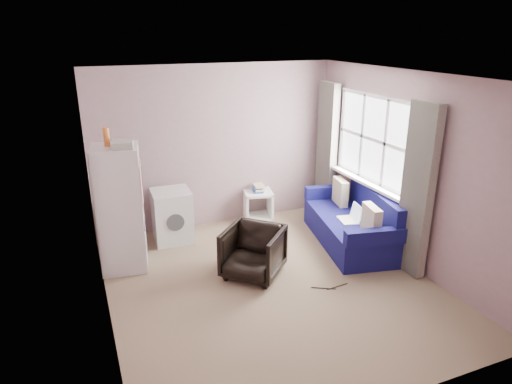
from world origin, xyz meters
TOP-DOWN VIEW (x-y plane):
  - room at (0.02, 0.01)m, footprint 3.84×4.24m
  - armchair at (-0.12, 0.29)m, footprint 0.94×0.94m
  - fridge at (-1.59, 1.14)m, footprint 0.65×0.64m
  - washing_machine at (-0.83, 1.70)m, footprint 0.57×0.57m
  - side_table at (0.63, 1.93)m, footprint 0.53×0.53m
  - sofa at (1.59, 0.61)m, footprint 1.19×1.99m
  - window_dressing at (1.78, 0.70)m, footprint 0.17×2.62m
  - floor_cables at (0.64, -0.36)m, footprint 0.46×0.16m

SIDE VIEW (x-z plane):
  - floor_cables at x=0.64m, z-range 0.00..0.01m
  - side_table at x=0.63m, z-range -0.02..0.59m
  - sofa at x=1.59m, z-range -0.11..0.72m
  - armchair at x=-0.12m, z-range 0.00..0.70m
  - washing_machine at x=-0.83m, z-range 0.02..0.79m
  - fridge at x=-1.59m, z-range -0.10..1.75m
  - window_dressing at x=1.78m, z-range 0.02..2.20m
  - room at x=0.02m, z-range -0.02..2.52m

